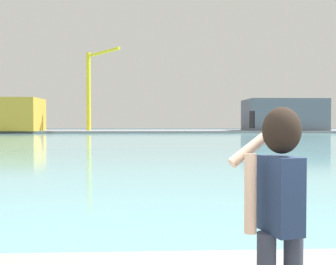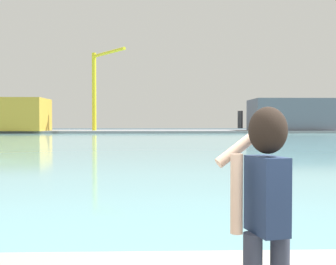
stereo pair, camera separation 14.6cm
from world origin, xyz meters
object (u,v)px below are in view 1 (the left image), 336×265
(port_crane, at_px, (92,82))
(warehouse_right, at_px, (283,115))
(person_photographer, at_px, (278,199))
(warehouse_left, at_px, (16,115))

(port_crane, bearing_deg, warehouse_right, 0.35)
(person_photographer, relative_size, port_crane, 0.10)
(warehouse_left, bearing_deg, person_photographer, -70.12)
(person_photographer, xyz_separation_m, warehouse_right, (30.70, 89.06, 2.45))
(warehouse_left, xyz_separation_m, warehouse_right, (61.88, 2.81, 0.03))
(warehouse_right, xyz_separation_m, port_crane, (-45.26, -0.28, 7.60))
(warehouse_right, height_order, port_crane, port_crane)
(person_photographer, distance_m, port_crane, 90.53)
(port_crane, bearing_deg, warehouse_left, -171.32)
(warehouse_left, bearing_deg, port_crane, 8.68)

